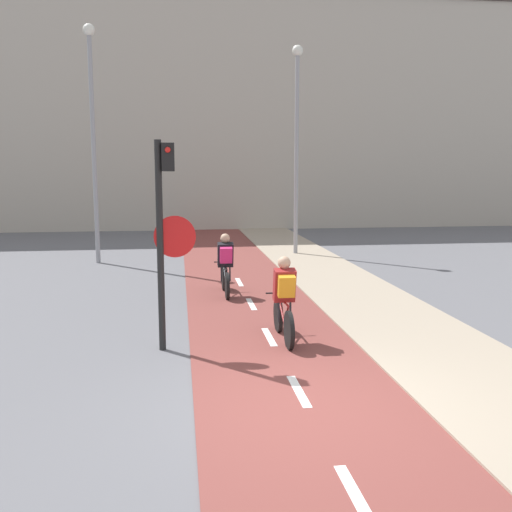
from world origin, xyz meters
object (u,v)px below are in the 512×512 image
at_px(street_lamp_far, 93,121).
at_px(cyclist_near, 284,301).
at_px(cyclist_far, 225,266).
at_px(traffic_light_pole, 165,223).
at_px(street_lamp_sidewalk, 297,130).

bearing_deg(street_lamp_far, cyclist_near, -64.56).
bearing_deg(street_lamp_far, cyclist_far, -55.78).
bearing_deg(street_lamp_far, traffic_light_pole, -75.79).
bearing_deg(cyclist_near, street_lamp_sidewalk, 77.28).
distance_m(street_lamp_far, cyclist_near, 10.73).
relative_size(street_lamp_far, cyclist_far, 4.42).
relative_size(street_lamp_far, street_lamp_sidewalk, 1.03).
bearing_deg(cyclist_far, street_lamp_sidewalk, 64.73).
bearing_deg(cyclist_near, street_lamp_far, 115.44).
distance_m(cyclist_near, cyclist_far, 3.82).
relative_size(traffic_light_pole, street_lamp_sidewalk, 0.48).
bearing_deg(street_lamp_sidewalk, street_lamp_far, -171.92).
bearing_deg(traffic_light_pole, cyclist_far, 72.10).
distance_m(street_lamp_far, cyclist_far, 7.44).
xyz_separation_m(street_lamp_far, street_lamp_sidewalk, (6.59, 0.94, -0.13)).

